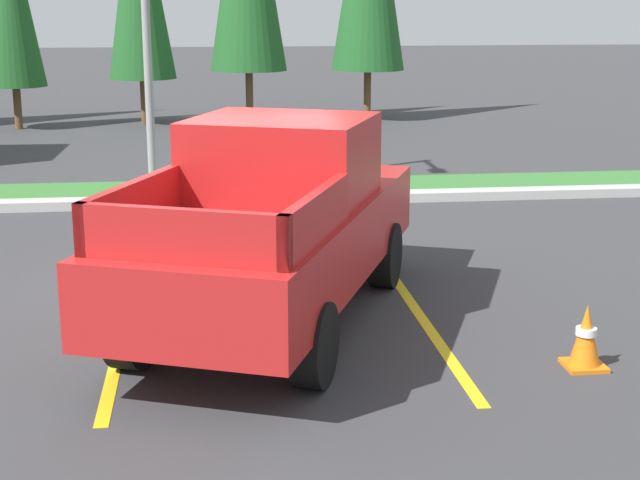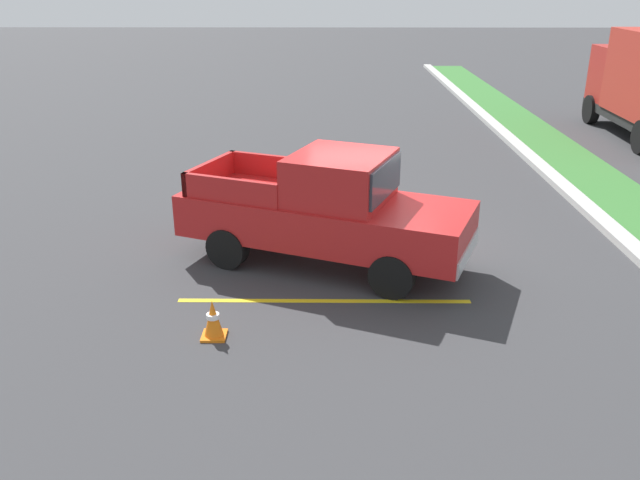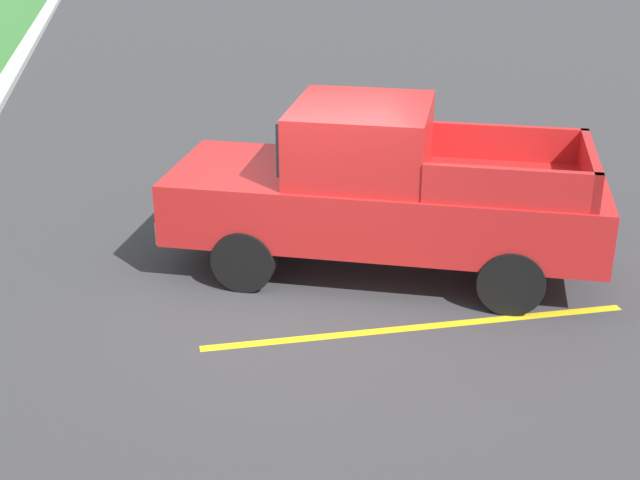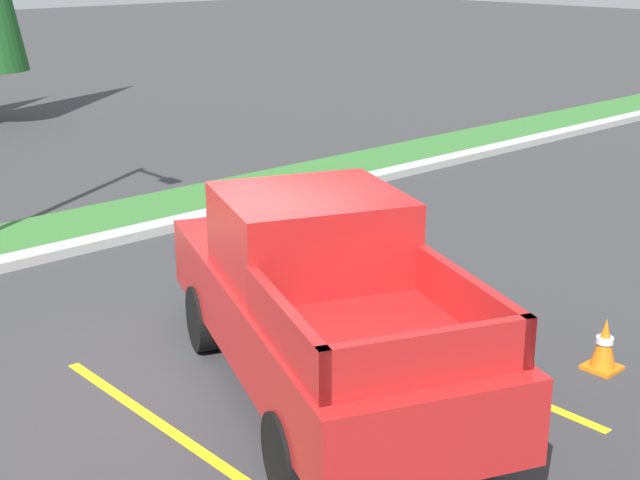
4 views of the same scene
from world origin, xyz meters
The scene contains 7 objects.
ground_plane centered at (0.00, 0.00, 0.00)m, with size 120.00×120.00×0.00m, color #38383A.
parking_line_near centered at (-1.13, -0.96, 0.00)m, with size 0.12×4.80×0.01m, color yellow.
parking_line_far centered at (1.97, -0.96, 0.00)m, with size 0.12×4.80×0.01m, color yellow.
curb_strip centered at (0.00, 5.00, 0.07)m, with size 56.00×0.40×0.15m, color #B2B2AD.
grass_median centered at (0.00, 6.10, 0.03)m, with size 56.00×1.80×0.06m, color #387533.
pickup_truck_main centered at (0.44, -0.91, 1.04)m, with size 3.71×5.54×2.10m.
traffic_cone centered at (3.13, -2.58, 0.29)m, with size 0.36×0.36×0.60m.
Camera 1 is at (-0.25, -10.45, 3.26)m, focal length 53.83 mm.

